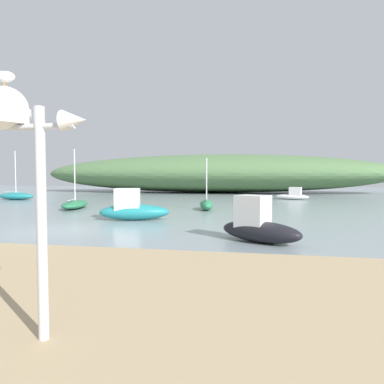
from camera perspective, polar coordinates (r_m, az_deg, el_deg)
ground_plane at (r=14.22m, az=-21.80°, el=-6.23°), size 120.00×120.00×0.00m
distant_hill at (r=45.83m, az=3.48°, el=3.24°), size 49.20×13.72×5.26m
mast_structure at (r=4.45m, az=-28.32°, el=9.56°), size 1.31×0.55×3.02m
seagull_on_radar at (r=4.66m, az=-30.08°, el=17.20°), size 0.32×0.16×0.23m
motorboat_west_reach at (r=11.05m, az=11.41°, el=-5.74°), size 2.97×2.32×1.54m
motorboat_outer_mooring at (r=32.40m, az=17.22°, el=-0.53°), size 3.25×1.80×1.19m
sailboat_near_shore at (r=23.64m, az=-19.74°, el=-2.03°), size 2.23×4.11×4.04m
sailboat_off_point at (r=34.92m, az=-28.38°, el=-0.61°), size 3.71×1.48×4.58m
sailboat_centre_water at (r=21.31m, az=2.55°, el=-2.19°), size 1.23×2.62×3.37m
motorboat_mid_channel at (r=16.51m, az=-10.33°, el=-2.86°), size 3.62×1.95×1.59m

